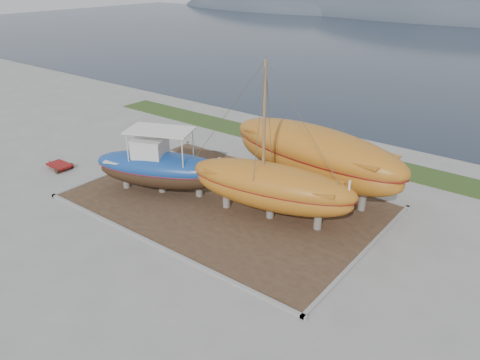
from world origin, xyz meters
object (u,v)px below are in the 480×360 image
Objects in this scene: white_dinghy at (168,161)px; orange_bare_hull at (314,161)px; red_trailer at (60,166)px; blue_caique at (160,161)px; orange_sailboat at (272,145)px.

orange_bare_hull reaches higher than white_dinghy.
orange_bare_hull is 18.06m from red_trailer.
orange_bare_hull reaches higher than red_trailer.
blue_caique is 3.70m from white_dinghy.
blue_caique is 7.89m from orange_sailboat.
white_dinghy is 0.35× the size of orange_bare_hull.
orange_sailboat reaches higher than blue_caique.
orange_sailboat reaches higher than red_trailer.
red_trailer is at bearing -179.41° from orange_sailboat.
white_dinghy is (-2.18, 2.63, -1.42)m from blue_caique.
orange_bare_hull is at bearing 24.84° from white_dinghy.
blue_caique is at bearing 179.95° from orange_sailboat.
blue_caique is 1.95× the size of white_dinghy.
white_dinghy is 7.87m from red_trailer.
blue_caique reaches higher than orange_bare_hull.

